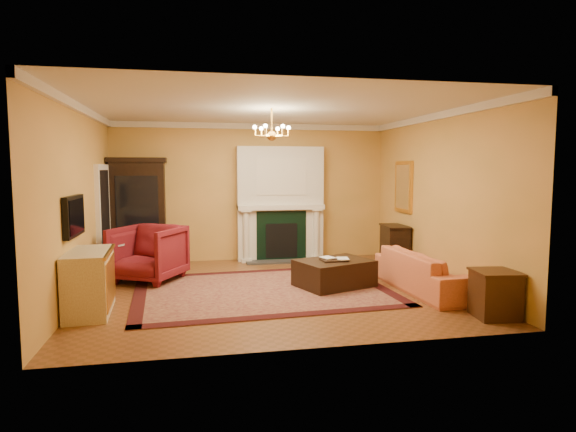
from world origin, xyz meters
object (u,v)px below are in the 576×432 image
object	(u,v)px
china_cabinet	(139,214)
coral_sofa	(427,265)
pedestal_table	(114,259)
end_table	(495,295)
wingback_armchair	(148,251)
commode	(89,282)
leather_ottoman	(334,273)
console_table	(395,247)

from	to	relation	value
china_cabinet	coral_sofa	size ratio (longest dim) A/B	0.96
pedestal_table	coral_sofa	size ratio (longest dim) A/B	0.30
coral_sofa	end_table	distance (m)	1.54
wingback_armchair	commode	xyz separation A→B (m)	(-0.64, -1.82, -0.11)
commode	pedestal_table	bearing A→B (deg)	85.69
coral_sofa	leather_ottoman	world-z (taller)	coral_sofa
end_table	leather_ottoman	size ratio (longest dim) A/B	0.51
wingback_armchair	commode	world-z (taller)	wingback_armchair
pedestal_table	coral_sofa	distance (m)	5.49
china_cabinet	commode	xyz separation A→B (m)	(-0.33, -3.33, -0.63)
console_table	commode	bearing A→B (deg)	-151.58
wingback_armchair	coral_sofa	distance (m)	4.86
coral_sofa	console_table	xyz separation A→B (m)	(0.28, 1.96, -0.02)
coral_sofa	commode	bearing A→B (deg)	90.09
wingback_armchair	pedestal_table	xyz separation A→B (m)	(-0.61, 0.16, -0.16)
leather_ottoman	china_cabinet	bearing A→B (deg)	123.34
wingback_armchair	pedestal_table	size ratio (longest dim) A/B	1.65
end_table	console_table	size ratio (longest dim) A/B	0.74
leather_ottoman	coral_sofa	bearing A→B (deg)	-41.37
coral_sofa	leather_ottoman	size ratio (longest dim) A/B	1.86
leather_ottoman	commode	bearing A→B (deg)	171.28
pedestal_table	end_table	xyz separation A→B (m)	(5.42, -3.26, -0.08)
china_cabinet	console_table	xyz separation A→B (m)	(5.18, -1.14, -0.66)
commode	console_table	xyz separation A→B (m)	(5.51, 2.19, -0.03)
wingback_armchair	console_table	distance (m)	4.89
coral_sofa	end_table	world-z (taller)	coral_sofa
wingback_armchair	end_table	size ratio (longest dim) A/B	1.80
china_cabinet	pedestal_table	size ratio (longest dim) A/B	3.19
wingback_armchair	console_table	size ratio (longest dim) A/B	1.33
coral_sofa	leather_ottoman	distance (m)	1.55
wingback_armchair	pedestal_table	bearing A→B (deg)	-167.04
china_cabinet	commode	world-z (taller)	china_cabinet
wingback_armchair	end_table	bearing A→B (deg)	-4.71
china_cabinet	pedestal_table	bearing A→B (deg)	-103.29
pedestal_table	wingback_armchair	bearing A→B (deg)	-15.12
china_cabinet	pedestal_table	world-z (taller)	china_cabinet
end_table	coral_sofa	bearing A→B (deg)	98.26
china_cabinet	coral_sofa	world-z (taller)	china_cabinet
wingback_armchair	end_table	world-z (taller)	wingback_armchair
end_table	leather_ottoman	distance (m)	2.65
end_table	leather_ottoman	bearing A→B (deg)	128.67
coral_sofa	leather_ottoman	xyz separation A→B (m)	(-1.43, 0.55, -0.20)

